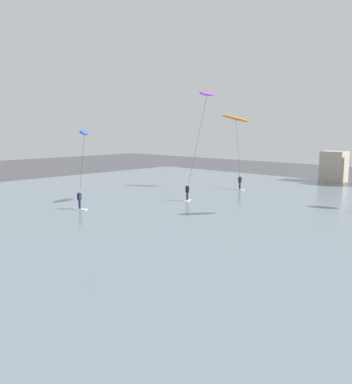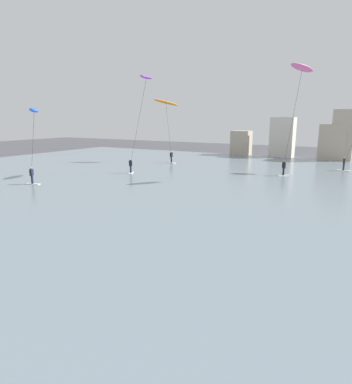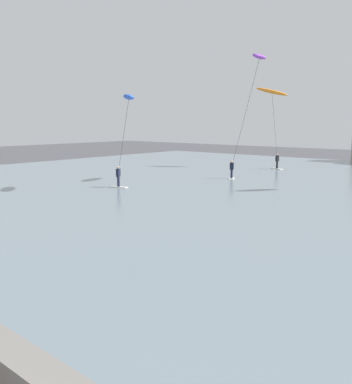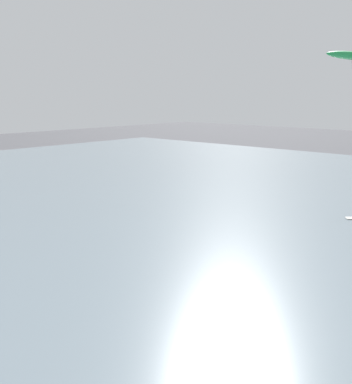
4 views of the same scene
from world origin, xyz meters
TOP-DOWN VIEW (x-y plane):
  - kitesurfer_purple at (-12.25, 30.57)m, footprint 3.78×2.84m
  - kitesurfer_blue at (-16.84, 20.55)m, footprint 3.83×2.14m
  - kitesurfer_orange at (-16.24, 41.40)m, footprint 3.86×2.62m

SIDE VIEW (x-z plane):
  - kitesurfer_blue at x=-16.84m, z-range 2.36..9.35m
  - kitesurfer_orange at x=-16.24m, z-range 3.26..12.09m
  - kitesurfer_purple at x=-12.25m, z-range 3.81..14.28m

